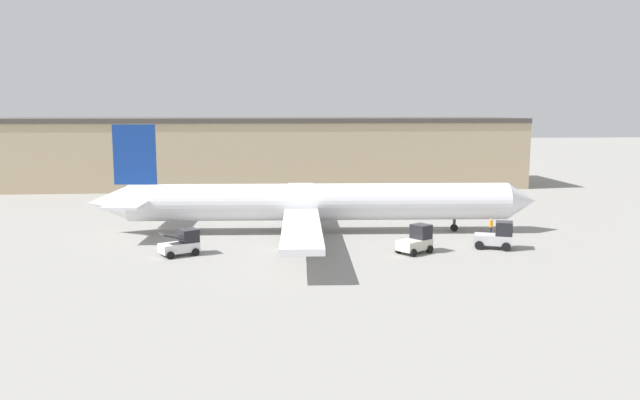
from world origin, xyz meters
The scene contains 7 objects.
ground_plane centered at (0.00, 0.00, 0.00)m, with size 400.00×400.00×0.00m, color gray.
terminal_building centered at (-6.54, 39.60, 5.35)m, with size 81.87×17.77×10.68m.
airplane centered at (-0.99, 0.05, 2.94)m, with size 43.99×38.58×10.56m.
ground_crew_worker centered at (16.25, -2.81, 0.86)m, with size 0.36×0.36×1.62m.
baggage_tug centered at (14.65, -8.62, 1.10)m, with size 3.56×2.88×2.41m.
belt_loader_truck centered at (-12.22, -8.81, 1.00)m, with size 3.50×3.04×2.12m.
pushback_tug centered at (7.37, -9.56, 1.05)m, with size 3.37×3.14×2.34m.
Camera 1 is at (-4.98, -60.12, 11.95)m, focal length 35.00 mm.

